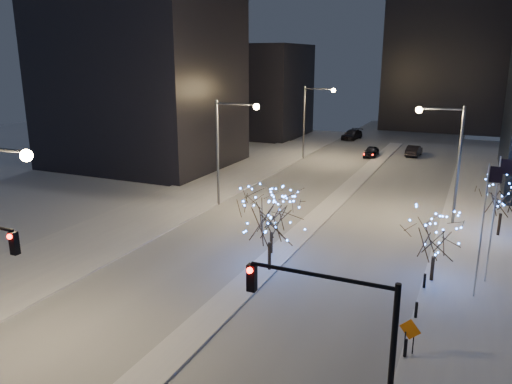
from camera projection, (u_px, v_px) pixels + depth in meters
The scene contains 21 objects.
road at pixel (341, 196), 51.33m from camera, with size 20.00×130.00×0.02m, color #ACB1BB.
median at pixel (327, 208), 46.91m from camera, with size 2.00×80.00×0.15m, color silver.
east_sidewalk at pixel (508, 277), 32.16m from camera, with size 10.00×90.00×0.15m, color silver.
west_sidewalk at pixel (140, 219), 43.65m from camera, with size 8.00×90.00×0.15m, color silver.
filler_west_near at pixel (141, 72), 63.69m from camera, with size 22.00×18.00×24.00m, color black.
filler_west_far at pixel (253, 90), 90.35m from camera, with size 18.00×16.00×16.00m, color black.
horizon_block at pixel (456, 18), 93.66m from camera, with size 24.00×14.00×42.00m, color black.
street_lamp_w_mid at pixel (227, 139), 46.13m from camera, with size 4.40×0.56×10.00m.
street_lamp_w_far at pixel (312, 112), 68.14m from camera, with size 4.40×0.56×10.00m.
street_lamp_east at pixel (448, 149), 41.25m from camera, with size 3.90×0.56×10.00m.
traffic_signal_east at pixel (346, 337), 16.61m from camera, with size 5.26×0.43×7.00m.
flagpoles at pixel (490, 216), 29.15m from camera, with size 1.35×2.60×8.00m.
bollards at pixel (411, 328), 25.12m from camera, with size 0.16×12.16×0.90m.
car_near at pixel (371, 152), 71.15m from camera, with size 1.78×4.42×1.51m, color black.
car_mid at pixel (414, 151), 71.90m from camera, with size 1.64×4.72×1.55m, color black.
car_far at pixel (352, 135), 86.58m from camera, with size 2.30×5.67×1.64m, color black.
holiday_tree_median_near at pixel (270, 217), 32.20m from camera, with size 5.48×5.48×5.82m.
holiday_tree_median_far at pixel (272, 212), 35.17m from camera, with size 4.33×4.33×4.86m.
holiday_tree_plaza_near at pixel (435, 237), 30.80m from camera, with size 4.46×4.46×4.46m.
holiday_tree_plaza_far at pixel (503, 196), 38.71m from camera, with size 4.76×4.76×4.86m.
construction_sign at pixel (410, 332), 23.51m from camera, with size 1.04×0.37×1.78m.
Camera 1 is at (12.28, -13.70, 13.76)m, focal length 35.00 mm.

